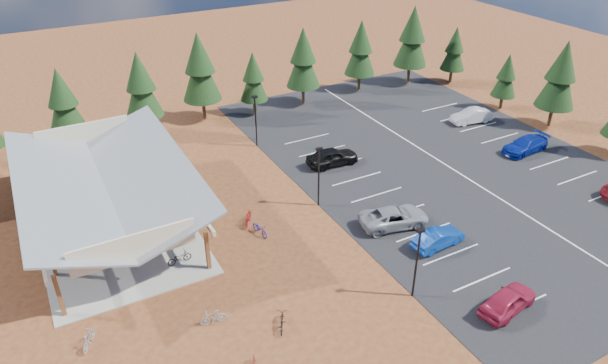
{
  "coord_description": "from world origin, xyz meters",
  "views": [
    {
      "loc": [
        -13.35,
        -29.52,
        23.58
      ],
      "look_at": [
        3.72,
        2.04,
        2.48
      ],
      "focal_mm": 32.0,
      "sensor_mm": 36.0,
      "label": 1
    }
  ],
  "objects_px": {
    "bike_0": "(100,259)",
    "bike_1": "(73,231)",
    "bike_pavilion": "(104,181)",
    "car_9": "(471,116)",
    "trash_bin_1": "(194,202)",
    "bike_15": "(248,218)",
    "car_1": "(438,238)",
    "car_2": "(394,217)",
    "car_0": "(508,300)",
    "car_4": "(332,157)",
    "bike_12": "(282,322)",
    "car_7": "(525,145)",
    "bike_6": "(139,196)",
    "lamp_post_2": "(256,118)",
    "bike_13": "(213,317)",
    "bike_9": "(88,339)",
    "bike_2": "(91,198)",
    "lamp_post_0": "(417,258)",
    "lamp_post_1": "(319,173)",
    "bike_7": "(126,179)",
    "bike_5": "(149,221)",
    "bike_3": "(69,179)",
    "bike_16": "(189,201)",
    "trash_bin_0": "(188,215)",
    "bike_14": "(260,229)",
    "bike_4": "(179,258)"
  },
  "relations": [
    {
      "from": "bike_14",
      "to": "car_7",
      "type": "relative_size",
      "value": 0.37
    },
    {
      "from": "bike_3",
      "to": "car_4",
      "type": "bearing_deg",
      "value": -100.07
    },
    {
      "from": "bike_14",
      "to": "car_2",
      "type": "relative_size",
      "value": 0.34
    },
    {
      "from": "bike_13",
      "to": "car_2",
      "type": "distance_m",
      "value": 15.79
    },
    {
      "from": "bike_3",
      "to": "bike_4",
      "type": "bearing_deg",
      "value": -151.79
    },
    {
      "from": "bike_0",
      "to": "bike_16",
      "type": "height_order",
      "value": "bike_0"
    },
    {
      "from": "bike_9",
      "to": "car_9",
      "type": "distance_m",
      "value": 42.74
    },
    {
      "from": "bike_2",
      "to": "lamp_post_2",
      "type": "bearing_deg",
      "value": -94.77
    },
    {
      "from": "car_1",
      "to": "bike_3",
      "type": "bearing_deg",
      "value": 41.31
    },
    {
      "from": "bike_12",
      "to": "bike_16",
      "type": "height_order",
      "value": "bike_16"
    },
    {
      "from": "lamp_post_2",
      "to": "bike_13",
      "type": "height_order",
      "value": "lamp_post_2"
    },
    {
      "from": "bike_13",
      "to": "car_0",
      "type": "relative_size",
      "value": 0.37
    },
    {
      "from": "bike_1",
      "to": "bike_6",
      "type": "xyz_separation_m",
      "value": [
        5.42,
        2.54,
        -0.02
      ]
    },
    {
      "from": "bike_1",
      "to": "car_7",
      "type": "height_order",
      "value": "car_7"
    },
    {
      "from": "bike_0",
      "to": "bike_6",
      "type": "height_order",
      "value": "bike_6"
    },
    {
      "from": "car_1",
      "to": "car_2",
      "type": "distance_m",
      "value": 3.76
    },
    {
      "from": "car_0",
      "to": "car_9",
      "type": "height_order",
      "value": "car_0"
    },
    {
      "from": "car_0",
      "to": "car_4",
      "type": "relative_size",
      "value": 0.91
    },
    {
      "from": "bike_7",
      "to": "bike_13",
      "type": "xyz_separation_m",
      "value": [
        0.89,
        -18.73,
        -0.17
      ]
    },
    {
      "from": "bike_pavilion",
      "to": "lamp_post_0",
      "type": "xyz_separation_m",
      "value": [
        15.0,
        -17.0,
        -0.85
      ]
    },
    {
      "from": "bike_pavilion",
      "to": "car_9",
      "type": "xyz_separation_m",
      "value": [
        37.08,
        1.26,
        -3.05
      ]
    },
    {
      "from": "lamp_post_0",
      "to": "bike_15",
      "type": "height_order",
      "value": "lamp_post_0"
    },
    {
      "from": "bike_pavilion",
      "to": "bike_16",
      "type": "xyz_separation_m",
      "value": [
        5.88,
        -0.21,
        -3.34
      ]
    },
    {
      "from": "bike_9",
      "to": "car_9",
      "type": "relative_size",
      "value": 0.38
    },
    {
      "from": "bike_7",
      "to": "car_7",
      "type": "relative_size",
      "value": 0.36
    },
    {
      "from": "bike_7",
      "to": "car_0",
      "type": "relative_size",
      "value": 0.42
    },
    {
      "from": "bike_3",
      "to": "car_9",
      "type": "height_order",
      "value": "car_9"
    },
    {
      "from": "car_2",
      "to": "car_7",
      "type": "distance_m",
      "value": 18.59
    },
    {
      "from": "bike_3",
      "to": "bike_9",
      "type": "relative_size",
      "value": 1.01
    },
    {
      "from": "lamp_post_0",
      "to": "lamp_post_1",
      "type": "height_order",
      "value": "same"
    },
    {
      "from": "bike_pavilion",
      "to": "bike_6",
      "type": "relative_size",
      "value": 10.45
    },
    {
      "from": "bike_6",
      "to": "bike_12",
      "type": "relative_size",
      "value": 1.08
    },
    {
      "from": "lamp_post_0",
      "to": "car_1",
      "type": "xyz_separation_m",
      "value": [
        4.77,
        3.24,
        -2.26
      ]
    },
    {
      "from": "bike_6",
      "to": "car_1",
      "type": "distance_m",
      "value": 23.46
    },
    {
      "from": "bike_3",
      "to": "bike_12",
      "type": "distance_m",
      "value": 24.83
    },
    {
      "from": "trash_bin_1",
      "to": "bike_15",
      "type": "xyz_separation_m",
      "value": [
        2.88,
        -4.17,
        0.09
      ]
    },
    {
      "from": "bike_4",
      "to": "bike_12",
      "type": "bearing_deg",
      "value": -162.44
    },
    {
      "from": "lamp_post_0",
      "to": "car_4",
      "type": "xyz_separation_m",
      "value": [
        4.44,
        17.24,
        -2.13
      ]
    },
    {
      "from": "bike_5",
      "to": "trash_bin_0",
      "type": "bearing_deg",
      "value": -93.88
    },
    {
      "from": "car_2",
      "to": "bike_0",
      "type": "bearing_deg",
      "value": 86.38
    },
    {
      "from": "bike_0",
      "to": "bike_1",
      "type": "xyz_separation_m",
      "value": [
        -1.14,
        4.16,
        0.05
      ]
    },
    {
      "from": "bike_7",
      "to": "car_9",
      "type": "height_order",
      "value": "car_9"
    },
    {
      "from": "bike_1",
      "to": "car_9",
      "type": "bearing_deg",
      "value": -80.72
    },
    {
      "from": "bike_12",
      "to": "car_7",
      "type": "distance_m",
      "value": 31.6
    },
    {
      "from": "trash_bin_1",
      "to": "bike_5",
      "type": "relative_size",
      "value": 0.52
    },
    {
      "from": "trash_bin_1",
      "to": "car_0",
      "type": "relative_size",
      "value": 0.21
    },
    {
      "from": "bike_0",
      "to": "bike_15",
      "type": "height_order",
      "value": "bike_15"
    },
    {
      "from": "car_1",
      "to": "car_2",
      "type": "height_order",
      "value": "car_2"
    },
    {
      "from": "bike_12",
      "to": "bike_16",
      "type": "bearing_deg",
      "value": -59.33
    },
    {
      "from": "bike_7",
      "to": "bike_15",
      "type": "height_order",
      "value": "bike_7"
    }
  ]
}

